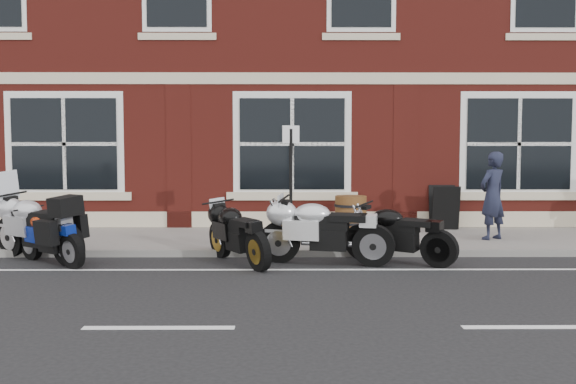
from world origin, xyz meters
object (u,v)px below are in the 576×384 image
(moto_sport_red, at_px, (51,235))
(a_board_sign, at_px, (444,207))
(moto_naked_black, at_px, (398,232))
(pedestrian_left, at_px, (492,196))
(moto_touring_silver, at_px, (37,225))
(moto_sport_black, at_px, (239,232))
(moto_sport_silver, at_px, (323,229))
(parking_sign, at_px, (291,178))
(barrel_planter, at_px, (351,214))

(moto_sport_red, xyz_separation_m, a_board_sign, (7.28, 3.44, 0.12))
(moto_naked_black, bearing_deg, pedestrian_left, -14.12)
(pedestrian_left, bearing_deg, moto_touring_silver, -21.99)
(moto_sport_black, height_order, moto_sport_silver, moto_sport_silver)
(moto_sport_silver, height_order, pedestrian_left, pedestrian_left)
(moto_naked_black, height_order, parking_sign, parking_sign)
(moto_sport_black, xyz_separation_m, moto_naked_black, (2.60, 0.03, -0.01))
(moto_sport_black, distance_m, moto_sport_silver, 1.38)
(a_board_sign, xyz_separation_m, barrel_planter, (-2.09, -0.52, -0.09))
(pedestrian_left, distance_m, barrel_planter, 2.86)
(moto_sport_silver, distance_m, parking_sign, 1.29)
(moto_sport_red, height_order, parking_sign, parking_sign)
(moto_sport_red, height_order, a_board_sign, a_board_sign)
(moto_sport_red, bearing_deg, moto_touring_silver, 89.52)
(moto_touring_silver, relative_size, moto_naked_black, 1.14)
(a_board_sign, distance_m, barrel_planter, 2.15)
(moto_sport_black, bearing_deg, moto_naked_black, -29.35)
(pedestrian_left, relative_size, parking_sign, 0.79)
(moto_sport_red, relative_size, a_board_sign, 1.54)
(pedestrian_left, relative_size, a_board_sign, 1.78)
(a_board_sign, height_order, parking_sign, parking_sign)
(moto_sport_black, relative_size, moto_naked_black, 1.08)
(pedestrian_left, distance_m, parking_sign, 4.06)
(moto_touring_silver, relative_size, barrel_planter, 2.52)
(moto_sport_red, bearing_deg, barrel_planter, -19.94)
(moto_sport_red, relative_size, moto_sport_silver, 0.67)
(moto_touring_silver, xyz_separation_m, pedestrian_left, (8.14, 1.60, 0.36))
(moto_sport_red, xyz_separation_m, moto_naked_black, (5.67, 0.02, 0.04))
(moto_touring_silver, bearing_deg, moto_sport_silver, -58.85)
(parking_sign, bearing_deg, moto_sport_black, -153.57)
(pedestrian_left, relative_size, barrel_planter, 2.21)
(a_board_sign, xyz_separation_m, parking_sign, (-3.36, -2.64, 0.77))
(moto_naked_black, height_order, a_board_sign, a_board_sign)
(pedestrian_left, height_order, parking_sign, parking_sign)
(pedestrian_left, bearing_deg, moto_naked_black, 7.77)
(moto_sport_red, height_order, pedestrian_left, pedestrian_left)
(moto_sport_silver, distance_m, barrel_planter, 3.10)
(moto_sport_silver, relative_size, moto_naked_black, 1.29)
(a_board_sign, bearing_deg, parking_sign, -136.92)
(moto_touring_silver, bearing_deg, moto_sport_black, -59.43)
(a_board_sign, bearing_deg, barrel_planter, -161.20)
(moto_touring_silver, xyz_separation_m, moto_naked_black, (5.99, -0.26, -0.10))
(moto_sport_black, xyz_separation_m, a_board_sign, (4.22, 3.45, 0.07))
(moto_touring_silver, height_order, pedestrian_left, pedestrian_left)
(moto_touring_silver, height_order, moto_sport_red, moto_touring_silver)
(moto_sport_red, xyz_separation_m, parking_sign, (3.92, 0.80, 0.89))
(moto_sport_black, relative_size, pedestrian_left, 1.08)
(moto_sport_silver, height_order, moto_naked_black, moto_sport_silver)
(pedestrian_left, bearing_deg, moto_sport_red, -19.59)
(barrel_planter, bearing_deg, parking_sign, -120.95)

